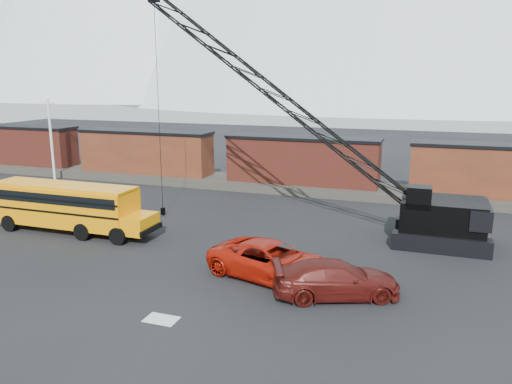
{
  "coord_description": "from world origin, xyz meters",
  "views": [
    {
      "loc": [
        10.64,
        -20.85,
        9.94
      ],
      "look_at": [
        0.64,
        7.67,
        3.0
      ],
      "focal_mm": 35.0,
      "sensor_mm": 36.0,
      "label": 1
    }
  ],
  "objects_px": {
    "red_pickup": "(272,261)",
    "crawler_crane": "(297,110)",
    "maroon_suv": "(336,279)",
    "school_bus": "(69,206)"
  },
  "relations": [
    {
      "from": "school_bus",
      "to": "crawler_crane",
      "type": "relative_size",
      "value": 0.52
    },
    {
      "from": "maroon_suv",
      "to": "crawler_crane",
      "type": "distance_m",
      "value": 12.85
    },
    {
      "from": "maroon_suv",
      "to": "crawler_crane",
      "type": "relative_size",
      "value": 0.26
    },
    {
      "from": "school_bus",
      "to": "red_pickup",
      "type": "xyz_separation_m",
      "value": [
        14.85,
        -3.01,
        -0.87
      ]
    },
    {
      "from": "red_pickup",
      "to": "crawler_crane",
      "type": "xyz_separation_m",
      "value": [
        -1.09,
        8.65,
        6.98
      ]
    },
    {
      "from": "school_bus",
      "to": "crawler_crane",
      "type": "distance_m",
      "value": 16.08
    },
    {
      "from": "crawler_crane",
      "to": "red_pickup",
      "type": "bearing_deg",
      "value": -82.81
    },
    {
      "from": "red_pickup",
      "to": "maroon_suv",
      "type": "distance_m",
      "value": 3.64
    },
    {
      "from": "school_bus",
      "to": "crawler_crane",
      "type": "height_order",
      "value": "crawler_crane"
    },
    {
      "from": "maroon_suv",
      "to": "crawler_crane",
      "type": "xyz_separation_m",
      "value": [
        -4.57,
        9.72,
        7.05
      ]
    }
  ]
}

